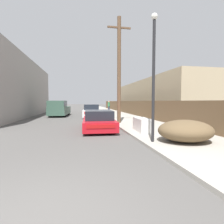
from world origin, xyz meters
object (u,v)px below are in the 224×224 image
object	(u,v)px
discarded_fridge	(142,125)
pickup_truck	(59,108)
pedestrian	(109,106)
utility_pole	(119,69)
car_parked_mid	(92,111)
parked_sports_car_red	(98,121)
street_lamp	(154,69)
brush_pile	(185,131)
car_parked_far	(90,109)

from	to	relation	value
discarded_fridge	pickup_truck	world-z (taller)	pickup_truck
pedestrian	utility_pole	bearing A→B (deg)	-96.54
pedestrian	discarded_fridge	bearing A→B (deg)	-94.00
car_parked_mid	pickup_truck	bearing A→B (deg)	155.69
parked_sports_car_red	pedestrian	bearing A→B (deg)	81.13
parked_sports_car_red	street_lamp	xyz separation A→B (m)	(1.79, -4.25, 2.52)
discarded_fridge	parked_sports_car_red	bearing A→B (deg)	144.78
street_lamp	pickup_truck	bearing A→B (deg)	109.79
pickup_truck	street_lamp	xyz separation A→B (m)	(5.36, -14.89, 2.15)
brush_pile	street_lamp	bearing A→B (deg)	170.33
car_parked_mid	car_parked_far	size ratio (longest dim) A/B	1.12
discarded_fridge	car_parked_far	bearing A→B (deg)	97.72
utility_pole	street_lamp	bearing A→B (deg)	-90.57
car_parked_mid	car_parked_far	xyz separation A→B (m)	(0.34, 8.60, -0.07)
pedestrian	pickup_truck	bearing A→B (deg)	-135.86
parked_sports_car_red	car_parked_far	distance (m)	17.24
utility_pole	brush_pile	size ratio (longest dim) A/B	3.56
parked_sports_car_red	car_parked_mid	size ratio (longest dim) A/B	1.00
discarded_fridge	pickup_truck	bearing A→B (deg)	117.59
parked_sports_car_red	pickup_truck	xyz separation A→B (m)	(-3.57, 10.64, 0.37)
car_parked_far	brush_pile	bearing A→B (deg)	-86.80
discarded_fridge	car_parked_far	world-z (taller)	car_parked_far
parked_sports_car_red	car_parked_mid	bearing A→B (deg)	91.73
car_parked_far	utility_pole	xyz separation A→B (m)	(1.37, -14.91, 3.66)
brush_pile	parked_sports_car_red	bearing A→B (deg)	124.93
pedestrian	parked_sports_car_red	bearing A→B (deg)	-101.59
street_lamp	utility_pole	bearing A→B (deg)	89.43
discarded_fridge	street_lamp	size ratio (longest dim) A/B	0.33
car_parked_mid	street_lamp	world-z (taller)	street_lamp
street_lamp	brush_pile	bearing A→B (deg)	-9.67
utility_pole	street_lamp	world-z (taller)	utility_pole
discarded_fridge	car_parked_far	size ratio (longest dim) A/B	0.40
utility_pole	car_parked_mid	bearing A→B (deg)	105.15
car_parked_mid	discarded_fridge	bearing A→B (deg)	-74.34
parked_sports_car_red	car_parked_far	xyz separation A→B (m)	(0.49, 17.23, 0.04)
discarded_fridge	pedestrian	size ratio (longest dim) A/B	0.98
pickup_truck	discarded_fridge	bearing A→B (deg)	119.18
car_parked_mid	car_parked_far	distance (m)	8.61
parked_sports_car_red	car_parked_mid	xyz separation A→B (m)	(0.15, 8.63, 0.11)
utility_pole	parked_sports_car_red	bearing A→B (deg)	-128.64
discarded_fridge	utility_pole	distance (m)	5.56
street_lamp	car_parked_mid	bearing A→B (deg)	97.27
pickup_truck	utility_pole	bearing A→B (deg)	127.09
discarded_fridge	utility_pole	size ratio (longest dim) A/B	0.21
brush_pile	pickup_truck	bearing A→B (deg)	113.88
discarded_fridge	parked_sports_car_red	distance (m)	2.85
parked_sports_car_red	utility_pole	world-z (taller)	utility_pole
car_parked_mid	pedestrian	distance (m)	9.63
pickup_truck	utility_pole	world-z (taller)	utility_pole
car_parked_mid	car_parked_far	bearing A→B (deg)	91.90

